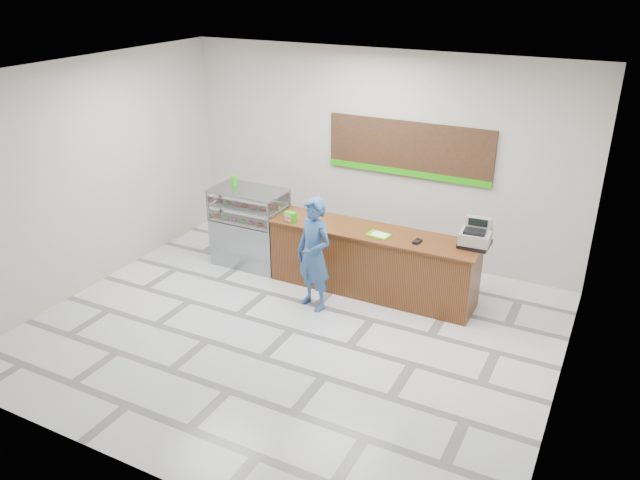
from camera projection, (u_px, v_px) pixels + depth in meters
The scene contains 16 objects.
floor at pixel (291, 330), 8.75m from camera, with size 7.00×7.00×0.00m, color silver.
back_wall at pixel (378, 156), 10.47m from camera, with size 7.00×7.00×0.00m, color #BBB6AC.
ceiling at pixel (286, 76), 7.32m from camera, with size 7.00×7.00×0.00m, color silver.
sales_counter at pixel (372, 262), 9.56m from camera, with size 3.26×0.76×1.03m.
display_case at pixel (250, 227), 10.43m from camera, with size 1.22×0.72×1.33m.
menu_board at pixel (409, 150), 10.13m from camera, with size 2.80×0.06×0.90m.
cash_register at pixel (476, 236), 8.81m from camera, with size 0.45×0.47×0.40m.
card_terminal at pixel (417, 242), 8.95m from camera, with size 0.08×0.16×0.04m, color black.
serving_tray at pixel (379, 235), 9.20m from camera, with size 0.37×0.29×0.02m.
napkin_box at pixel (317, 212), 9.89m from camera, with size 0.14×0.14×0.12m, color white.
straw_cup at pixel (311, 210), 9.96m from camera, with size 0.09×0.09×0.13m, color silver.
promo_box at pixel (290, 217), 9.68m from camera, with size 0.17×0.11×0.15m, color #24AC0B.
donut_decal at pixel (379, 235), 9.23m from camera, with size 0.14×0.14×0.00m, color pink.
green_cup_left at pixel (234, 180), 10.39m from camera, with size 0.10×0.10×0.15m, color #24AC0B.
green_cup_right at pixel (235, 181), 10.37m from camera, with size 0.09×0.09×0.14m, color #24AC0B.
customer at pixel (314, 254), 9.02m from camera, with size 0.63×0.41×1.72m, color #2E558A.
Camera 1 is at (3.78, -6.46, 4.71)m, focal length 35.00 mm.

